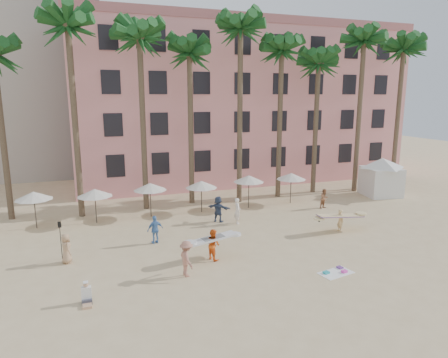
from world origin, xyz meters
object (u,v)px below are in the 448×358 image
pink_hotel (236,105)px  cabana (382,173)px  carrier_yellow (340,218)px  carrier_white (213,243)px

pink_hotel → cabana: 17.57m
pink_hotel → carrier_yellow: pink_hotel is taller
cabana → carrier_white: (-19.15, -8.95, -1.12)m
carrier_yellow → carrier_white: size_ratio=1.17×
carrier_yellow → carrier_white: 9.74m
cabana → carrier_yellow: cabana is taller
carrier_yellow → carrier_white: carrier_white is taller
cabana → carrier_yellow: (-9.54, -7.32, -1.14)m
carrier_yellow → carrier_white: bearing=-170.4°
cabana → carrier_white: bearing=-155.0°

